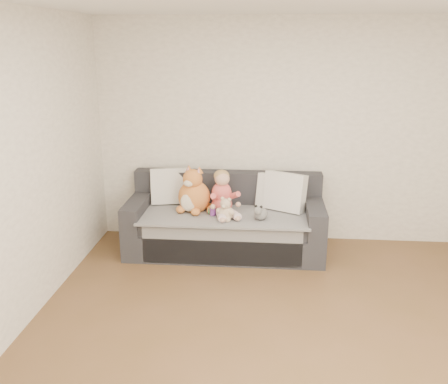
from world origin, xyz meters
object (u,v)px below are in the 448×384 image
(toddler, at_px, (223,195))
(sippy_cup, at_px, (213,210))
(sofa, at_px, (225,224))
(plush_cat, at_px, (194,194))
(teddy_bear, at_px, (226,211))

(toddler, height_order, sippy_cup, toddler)
(sofa, bearing_deg, toddler, -107.25)
(plush_cat, distance_m, teddy_bear, 0.47)
(plush_cat, height_order, sippy_cup, plush_cat)
(plush_cat, bearing_deg, toddler, 16.37)
(toddler, bearing_deg, plush_cat, 155.09)
(sofa, bearing_deg, sippy_cup, -125.72)
(sippy_cup, bearing_deg, toddler, 43.70)
(toddler, distance_m, teddy_bear, 0.26)
(plush_cat, distance_m, sippy_cup, 0.30)
(toddler, height_order, plush_cat, plush_cat)
(toddler, xyz_separation_m, sippy_cup, (-0.10, -0.10, -0.15))
(sofa, distance_m, toddler, 0.38)
(teddy_bear, distance_m, sippy_cup, 0.21)
(plush_cat, xyz_separation_m, sippy_cup, (0.23, -0.12, -0.14))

